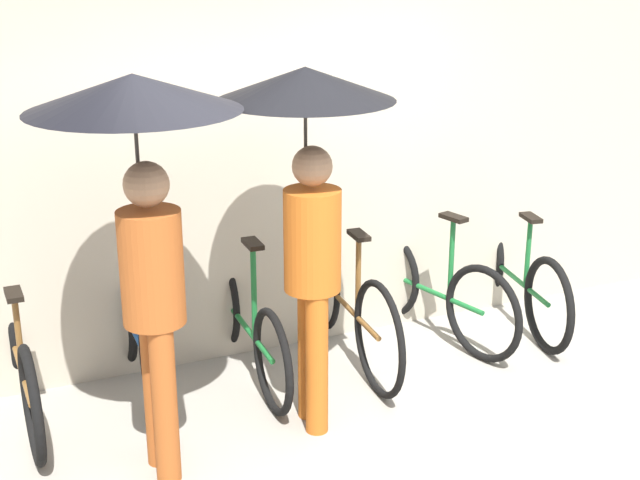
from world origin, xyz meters
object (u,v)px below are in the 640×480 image
(parked_bicycle_4, at_px, (432,289))
(parked_bicycle_0, at_px, (19,360))
(parked_bicycle_5, at_px, (514,274))
(pedestrian_center, at_px, (308,152))
(parked_bicycle_1, at_px, (138,337))
(parked_bicycle_3, at_px, (347,303))
(parked_bicycle_2, at_px, (246,323))
(pedestrian_leading, at_px, (140,163))

(parked_bicycle_4, bearing_deg, parked_bicycle_0, 75.86)
(parked_bicycle_5, distance_m, pedestrian_center, 2.42)
(pedestrian_center, bearing_deg, parked_bicycle_1, 149.83)
(parked_bicycle_0, distance_m, parked_bicycle_3, 2.10)
(parked_bicycle_0, bearing_deg, parked_bicycle_1, -93.58)
(parked_bicycle_0, height_order, parked_bicycle_1, parked_bicycle_0)
(parked_bicycle_2, height_order, pedestrian_center, pedestrian_center)
(parked_bicycle_0, bearing_deg, parked_bicycle_4, -91.06)
(parked_bicycle_2, bearing_deg, parked_bicycle_1, 91.18)
(parked_bicycle_2, bearing_deg, parked_bicycle_3, -91.36)
(parked_bicycle_4, bearing_deg, parked_bicycle_2, 77.33)
(parked_bicycle_4, relative_size, pedestrian_leading, 0.76)
(parked_bicycle_4, bearing_deg, pedestrian_center, 105.58)
(parked_bicycle_0, distance_m, pedestrian_center, 2.13)
(parked_bicycle_5, height_order, pedestrian_center, pedestrian_center)
(parked_bicycle_0, xyz_separation_m, pedestrian_leading, (0.62, -0.84, 1.33))
(parked_bicycle_0, relative_size, parked_bicycle_5, 1.00)
(parked_bicycle_0, bearing_deg, pedestrian_center, -115.34)
(parked_bicycle_5, bearing_deg, parked_bicycle_4, 101.15)
(parked_bicycle_3, distance_m, pedestrian_leading, 2.11)
(parked_bicycle_0, xyz_separation_m, parked_bicycle_3, (2.10, -0.08, 0.04))
(parked_bicycle_1, relative_size, pedestrian_center, 0.86)
(parked_bicycle_1, distance_m, pedestrian_leading, 1.53)
(parked_bicycle_1, bearing_deg, parked_bicycle_5, -87.93)
(pedestrian_leading, bearing_deg, parked_bicycle_2, 43.87)
(pedestrian_leading, bearing_deg, parked_bicycle_0, 124.47)
(parked_bicycle_3, relative_size, parked_bicycle_5, 1.04)
(pedestrian_center, bearing_deg, parked_bicycle_5, 28.23)
(parked_bicycle_4, bearing_deg, parked_bicycle_3, 81.74)
(pedestrian_center, bearing_deg, parked_bicycle_4, 37.57)
(parked_bicycle_0, relative_size, pedestrian_center, 0.85)
(parked_bicycle_1, xyz_separation_m, parked_bicycle_2, (0.70, -0.01, -0.03))
(parked_bicycle_0, bearing_deg, parked_bicycle_2, -92.52)
(parked_bicycle_2, distance_m, parked_bicycle_4, 1.40)
(pedestrian_center, bearing_deg, parked_bicycle_2, 111.48)
(parked_bicycle_5, xyz_separation_m, pedestrian_center, (-1.94, -0.71, 1.26))
(parked_bicycle_2, bearing_deg, pedestrian_center, -164.79)
(parked_bicycle_2, bearing_deg, parked_bicycle_5, -87.03)
(parked_bicycle_1, height_order, pedestrian_center, pedestrian_center)
(parked_bicycle_1, distance_m, parked_bicycle_4, 2.10)
(parked_bicycle_0, xyz_separation_m, parked_bicycle_2, (1.40, -0.04, -0.00))
(parked_bicycle_5, bearing_deg, pedestrian_center, 120.30)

